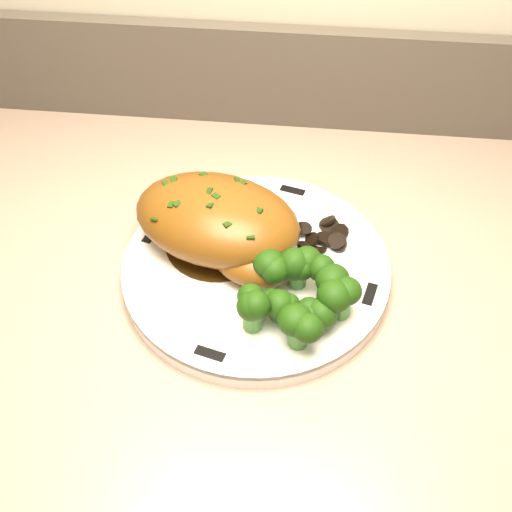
# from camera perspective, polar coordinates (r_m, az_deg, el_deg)

# --- Properties ---
(plate) EXTENTS (0.30, 0.30, 0.02)m
(plate) POSITION_cam_1_polar(r_m,az_deg,el_deg) (0.60, 0.00, -1.18)
(plate) COLOR white
(plate) RESTS_ON counter
(rim_accent_0) EXTENTS (0.03, 0.02, 0.00)m
(rim_accent_0) POSITION_cam_1_polar(r_m,az_deg,el_deg) (0.67, 3.27, 5.82)
(rim_accent_0) COLOR black
(rim_accent_0) RESTS_ON plate
(rim_accent_1) EXTENTS (0.02, 0.03, 0.00)m
(rim_accent_1) POSITION_cam_1_polar(r_m,az_deg,el_deg) (0.63, -9.26, 1.95)
(rim_accent_1) COLOR black
(rim_accent_1) RESTS_ON plate
(rim_accent_2) EXTENTS (0.03, 0.02, 0.00)m
(rim_accent_2) POSITION_cam_1_polar(r_m,az_deg,el_deg) (0.54, -4.12, -8.67)
(rim_accent_2) COLOR black
(rim_accent_2) RESTS_ON plate
(rim_accent_3) EXTENTS (0.02, 0.03, 0.00)m
(rim_accent_3) POSITION_cam_1_polar(r_m,az_deg,el_deg) (0.58, 10.09, -3.37)
(rim_accent_3) COLOR black
(rim_accent_3) RESTS_ON plate
(gravy_pool) EXTENTS (0.10, 0.10, 0.00)m
(gravy_pool) POSITION_cam_1_polar(r_m,az_deg,el_deg) (0.62, -3.35, 1.22)
(gravy_pool) COLOR #352009
(gravy_pool) RESTS_ON plate
(chicken_breast) EXTENTS (0.18, 0.15, 0.06)m
(chicken_breast) POSITION_cam_1_polar(r_m,az_deg,el_deg) (0.59, -3.11, 2.87)
(chicken_breast) COLOR brown
(chicken_breast) RESTS_ON plate
(mushroom_pile) EXTENTS (0.08, 0.06, 0.02)m
(mushroom_pile) POSITION_cam_1_polar(r_m,az_deg,el_deg) (0.62, 4.06, 2.30)
(mushroom_pile) COLOR black
(mushroom_pile) RESTS_ON plate
(broccoli_florets) EXTENTS (0.10, 0.09, 0.04)m
(broccoli_florets) POSITION_cam_1_polar(r_m,az_deg,el_deg) (0.55, 3.74, -3.51)
(broccoli_florets) COLOR #4C8B3A
(broccoli_florets) RESTS_ON plate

